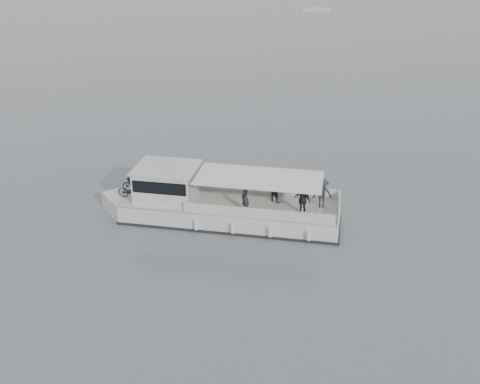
{
  "coord_description": "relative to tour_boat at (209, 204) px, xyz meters",
  "views": [
    {
      "loc": [
        3.73,
        -25.88,
        13.01
      ],
      "look_at": [
        6.14,
        -1.64,
        1.6
      ],
      "focal_mm": 40.0,
      "sensor_mm": 36.0,
      "label": 1
    }
  ],
  "objects": [
    {
      "name": "ground",
      "position": [
        -4.59,
        1.33,
        -0.86
      ],
      "size": [
        1400.0,
        1400.0,
        0.0
      ],
      "primitive_type": "plane",
      "color": "#50585E",
      "rests_on": "ground"
    },
    {
      "name": "tour_boat",
      "position": [
        0.0,
        0.0,
        0.0
      ],
      "size": [
        12.47,
        6.09,
        5.26
      ],
      "rotation": [
        0.0,
        0.0,
        -0.29
      ],
      "color": "silver",
      "rests_on": "ground"
    }
  ]
}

